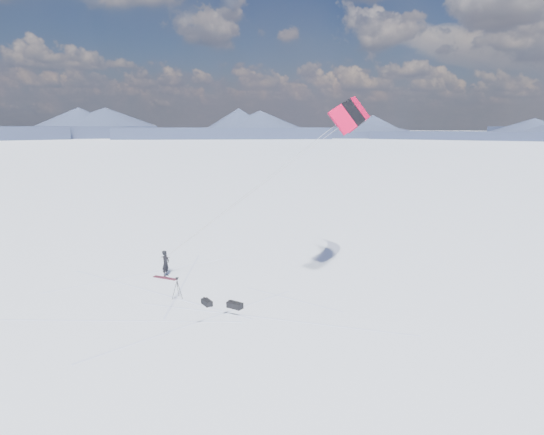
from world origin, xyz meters
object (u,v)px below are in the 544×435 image
at_px(snowboard, 165,278).
at_px(gear_bag_a, 235,305).
at_px(snowkiter, 166,276).
at_px(gear_bag_b, 207,302).
at_px(tripod, 177,285).

xyz_separation_m(snowboard, gear_bag_a, (6.11, -2.35, 0.14)).
distance_m(snowkiter, gear_bag_b, 5.58).
xyz_separation_m(snowkiter, tripod, (2.81, -2.74, 0.76)).
bearing_deg(tripod, snowkiter, 137.48).
bearing_deg(gear_bag_b, snowkiter, -178.31).
distance_m(snowkiter, gear_bag_a, 6.84).
bearing_deg(gear_bag_b, gear_bag_a, 41.50).
bearing_deg(gear_bag_b, tripod, -151.92).
xyz_separation_m(snowboard, tripod, (2.64, -2.39, 0.74)).
relative_size(snowboard, tripod, 1.37).
distance_m(tripod, gear_bag_b, 2.04).
bearing_deg(tripod, gear_bag_a, 2.54).
relative_size(snowkiter, gear_bag_a, 1.90).
bearing_deg(snowboard, gear_bag_a, -21.52).
relative_size(snowboard, gear_bag_a, 1.87).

